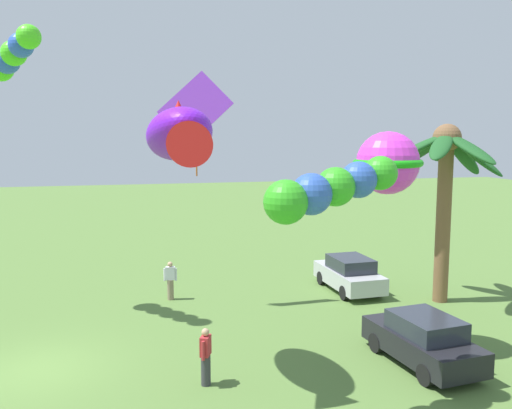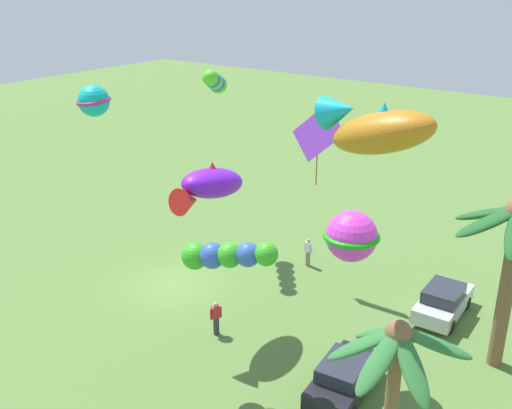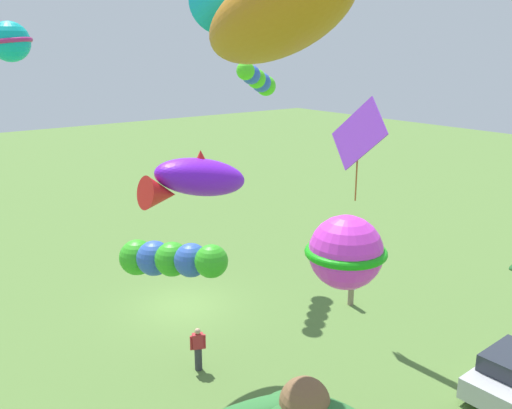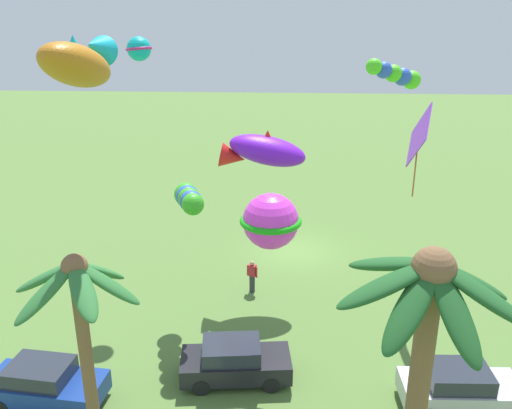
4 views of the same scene
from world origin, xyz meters
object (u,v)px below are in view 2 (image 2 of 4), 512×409
(kite_diamond_1, at_px, (318,134))
(spectator_1, at_px, (216,318))
(kite_tube_4, at_px, (225,255))
(kite_tube_6, at_px, (215,82))
(palm_tree_0, at_px, (394,369))
(kite_fish_3, at_px, (209,185))
(kite_ball_5, at_px, (351,236))
(parked_car_2, at_px, (443,301))
(kite_ball_2, at_px, (94,101))
(parked_car_1, at_px, (344,377))
(kite_fish_0, at_px, (376,129))
(spectator_0, at_px, (308,252))

(kite_diamond_1, bearing_deg, spectator_1, -6.19)
(kite_tube_4, xyz_separation_m, kite_tube_6, (-9.26, -8.16, 3.96))
(palm_tree_0, relative_size, kite_fish_3, 1.61)
(palm_tree_0, height_order, kite_ball_5, kite_ball_5)
(palm_tree_0, bearing_deg, kite_tube_4, -103.89)
(parked_car_2, relative_size, kite_fish_3, 0.99)
(kite_tube_6, bearing_deg, kite_ball_2, 22.71)
(spectator_1, distance_m, kite_ball_5, 7.71)
(kite_ball_2, relative_size, kite_fish_3, 0.40)
(parked_car_1, height_order, kite_tube_6, kite_tube_6)
(kite_tube_6, bearing_deg, kite_diamond_1, 89.01)
(kite_fish_3, bearing_deg, spectator_1, 50.91)
(kite_fish_0, bearing_deg, kite_tube_6, -127.09)
(parked_car_1, xyz_separation_m, kite_tube_4, (2.12, -3.85, 4.76))
(parked_car_1, height_order, kite_fish_3, kite_fish_3)
(kite_fish_3, relative_size, kite_ball_5, 1.89)
(kite_fish_0, bearing_deg, kite_diamond_1, -143.55)
(spectator_0, relative_size, kite_tube_6, 0.52)
(spectator_1, distance_m, kite_fish_0, 14.07)
(kite_fish_0, bearing_deg, palm_tree_0, 75.94)
(spectator_0, bearing_deg, kite_fish_3, -2.17)
(palm_tree_0, relative_size, parked_car_2, 1.63)
(palm_tree_0, height_order, kite_tube_6, kite_tube_6)
(palm_tree_0, bearing_deg, kite_ball_5, -141.70)
(palm_tree_0, height_order, kite_diamond_1, kite_diamond_1)
(spectator_1, xyz_separation_m, kite_fish_0, (3.83, 8.60, 10.46))
(parked_car_1, bearing_deg, kite_fish_0, 31.36)
(parked_car_1, relative_size, spectator_0, 2.55)
(kite_ball_2, distance_m, kite_tube_4, 6.83)
(parked_car_1, height_order, spectator_1, spectator_1)
(parked_car_1, bearing_deg, kite_ball_2, -57.24)
(kite_tube_6, bearing_deg, parked_car_2, 91.97)
(kite_ball_2, distance_m, kite_ball_5, 10.05)
(spectator_1, bearing_deg, spectator_0, -178.18)
(spectator_0, height_order, spectator_1, same)
(kite_fish_3, xyz_separation_m, kite_tube_4, (2.77, 3.08, -1.19))
(parked_car_2, distance_m, kite_ball_5, 8.35)
(parked_car_2, relative_size, kite_diamond_1, 0.99)
(kite_fish_3, relative_size, kite_tube_6, 1.31)
(palm_tree_0, relative_size, kite_tube_6, 2.11)
(parked_car_2, bearing_deg, parked_car_1, -7.46)
(kite_diamond_1, height_order, kite_tube_6, kite_tube_6)
(parked_car_1, relative_size, kite_ball_2, 2.57)
(kite_diamond_1, xyz_separation_m, kite_ball_5, (5.81, 4.98, -1.80))
(parked_car_2, distance_m, spectator_1, 10.43)
(parked_car_1, xyz_separation_m, kite_fish_3, (-0.65, -6.93, 5.94))
(spectator_0, distance_m, kite_ball_5, 10.48)
(kite_tube_6, bearing_deg, kite_ball_5, 62.45)
(spectator_0, xyz_separation_m, kite_tube_4, (10.29, 2.79, 4.70))
(parked_car_1, bearing_deg, kite_fish_3, -95.37)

